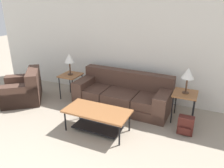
{
  "coord_description": "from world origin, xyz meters",
  "views": [
    {
      "loc": [
        1.65,
        -0.29,
        2.45
      ],
      "look_at": [
        -0.11,
        3.56,
        0.8
      ],
      "focal_mm": 35.0,
      "sensor_mm": 36.0,
      "label": 1
    }
  ],
  "objects_px": {
    "table_lamp_right": "(188,74)",
    "backpack": "(186,126)",
    "couch": "(123,95)",
    "side_table_right": "(185,96)",
    "side_table_left": "(71,77)",
    "coffee_table": "(97,116)",
    "table_lamp_left": "(69,59)",
    "armchair": "(24,90)"
  },
  "relations": [
    {
      "from": "table_lamp_right",
      "to": "backpack",
      "type": "bearing_deg",
      "value": -76.59
    },
    {
      "from": "couch",
      "to": "backpack",
      "type": "bearing_deg",
      "value": -20.9
    },
    {
      "from": "side_table_right",
      "to": "backpack",
      "type": "distance_m",
      "value": 0.65
    },
    {
      "from": "side_table_right",
      "to": "side_table_left",
      "type": "bearing_deg",
      "value": 180.0
    },
    {
      "from": "coffee_table",
      "to": "backpack",
      "type": "distance_m",
      "value": 1.72
    },
    {
      "from": "side_table_left",
      "to": "table_lamp_left",
      "type": "distance_m",
      "value": 0.49
    },
    {
      "from": "side_table_right",
      "to": "table_lamp_right",
      "type": "xyz_separation_m",
      "value": [
        0.0,
        0.0,
        0.49
      ]
    },
    {
      "from": "side_table_right",
      "to": "backpack",
      "type": "xyz_separation_m",
      "value": [
        0.12,
        -0.51,
        -0.39
      ]
    },
    {
      "from": "table_lamp_left",
      "to": "backpack",
      "type": "distance_m",
      "value": 3.14
    },
    {
      "from": "armchair",
      "to": "table_lamp_right",
      "type": "relative_size",
      "value": 2.49
    },
    {
      "from": "side_table_left",
      "to": "backpack",
      "type": "distance_m",
      "value": 3.04
    },
    {
      "from": "couch",
      "to": "coffee_table",
      "type": "xyz_separation_m",
      "value": [
        -0.05,
        -1.21,
        0.04
      ]
    },
    {
      "from": "coffee_table",
      "to": "side_table_right",
      "type": "height_order",
      "value": "side_table_right"
    },
    {
      "from": "table_lamp_left",
      "to": "backpack",
      "type": "relative_size",
      "value": 1.52
    },
    {
      "from": "coffee_table",
      "to": "backpack",
      "type": "bearing_deg",
      "value": 21.35
    },
    {
      "from": "table_lamp_left",
      "to": "backpack",
      "type": "xyz_separation_m",
      "value": [
        2.97,
        -0.51,
        -0.88
      ]
    },
    {
      "from": "couch",
      "to": "armchair",
      "type": "distance_m",
      "value": 2.53
    },
    {
      "from": "side_table_left",
      "to": "armchair",
      "type": "bearing_deg",
      "value": -145.77
    },
    {
      "from": "side_table_right",
      "to": "backpack",
      "type": "height_order",
      "value": "side_table_right"
    },
    {
      "from": "side_table_left",
      "to": "table_lamp_right",
      "type": "distance_m",
      "value": 2.89
    },
    {
      "from": "armchair",
      "to": "backpack",
      "type": "height_order",
      "value": "armchair"
    },
    {
      "from": "couch",
      "to": "table_lamp_left",
      "type": "height_order",
      "value": "table_lamp_left"
    },
    {
      "from": "coffee_table",
      "to": "side_table_right",
      "type": "distance_m",
      "value": 1.87
    },
    {
      "from": "backpack",
      "to": "side_table_right",
      "type": "bearing_deg",
      "value": 103.41
    },
    {
      "from": "side_table_right",
      "to": "table_lamp_right",
      "type": "bearing_deg",
      "value": 90.0
    },
    {
      "from": "coffee_table",
      "to": "side_table_left",
      "type": "bearing_deg",
      "value": 140.64
    },
    {
      "from": "armchair",
      "to": "table_lamp_left",
      "type": "distance_m",
      "value": 1.42
    },
    {
      "from": "table_lamp_right",
      "to": "couch",
      "type": "bearing_deg",
      "value": 176.66
    },
    {
      "from": "table_lamp_left",
      "to": "table_lamp_right",
      "type": "bearing_deg",
      "value": 0.0
    },
    {
      "from": "table_lamp_left",
      "to": "side_table_right",
      "type": "bearing_deg",
      "value": -0.0
    },
    {
      "from": "couch",
      "to": "armchair",
      "type": "xyz_separation_m",
      "value": [
        -2.42,
        -0.76,
        -0.01
      ]
    },
    {
      "from": "table_lamp_right",
      "to": "backpack",
      "type": "relative_size",
      "value": 1.52
    },
    {
      "from": "armchair",
      "to": "side_table_right",
      "type": "xyz_separation_m",
      "value": [
        3.84,
        0.67,
        0.28
      ]
    },
    {
      "from": "couch",
      "to": "backpack",
      "type": "xyz_separation_m",
      "value": [
        1.55,
        -0.59,
        -0.12
      ]
    },
    {
      "from": "side_table_left",
      "to": "side_table_right",
      "type": "distance_m",
      "value": 2.85
    },
    {
      "from": "couch",
      "to": "side_table_right",
      "type": "bearing_deg",
      "value": -3.34
    },
    {
      "from": "coffee_table",
      "to": "table_lamp_right",
      "type": "distance_m",
      "value": 1.99
    },
    {
      "from": "couch",
      "to": "backpack",
      "type": "height_order",
      "value": "couch"
    },
    {
      "from": "armchair",
      "to": "table_lamp_right",
      "type": "distance_m",
      "value": 3.98
    },
    {
      "from": "side_table_left",
      "to": "table_lamp_right",
      "type": "bearing_deg",
      "value": 0.0
    },
    {
      "from": "table_lamp_left",
      "to": "table_lamp_right",
      "type": "height_order",
      "value": "same"
    },
    {
      "from": "backpack",
      "to": "side_table_left",
      "type": "bearing_deg",
      "value": 170.32
    }
  ]
}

